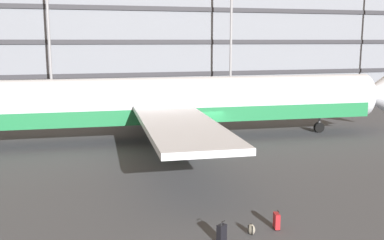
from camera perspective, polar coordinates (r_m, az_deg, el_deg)
The scene contains 8 objects.
ground_plane at distance 35.18m, azimuth 2.23°, elevation -3.01°, with size 600.00×600.00×0.00m, color #424449.
terminal_structure at distance 80.08m, azimuth -7.77°, elevation 9.94°, with size 156.91×16.55×15.64m.
airliner at distance 36.00m, azimuth -3.41°, elevation 2.25°, with size 41.14×33.27×10.72m.
light_mast_left at distance 64.41m, azimuth -18.13°, elevation 14.07°, with size 1.80×0.50×22.49m.
light_mast_center_left at distance 68.41m, azimuth 5.10°, elevation 14.52°, with size 1.80×0.50×23.08m.
suitcase_scuffed at distance 18.34m, azimuth 3.83°, elevation -14.33°, with size 0.46×0.40×0.95m.
suitcase_red at distance 19.88m, azimuth 10.82°, elevation -12.60°, with size 0.28×0.48×0.81m.
backpack_purple at distance 19.27m, azimuth 7.65°, elevation -13.77°, with size 0.37×0.40×0.52m.
Camera 1 is at (-10.14, -32.72, 8.02)m, focal length 41.49 mm.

